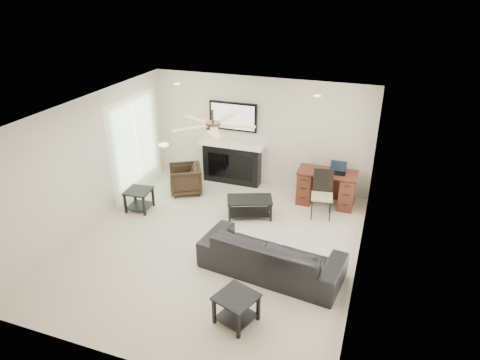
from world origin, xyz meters
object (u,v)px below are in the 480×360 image
(armchair, at_px, (185,179))
(desk, at_px, (326,188))
(sofa, at_px, (271,255))
(fireplace_unit, at_px, (231,144))
(coffee_table, at_px, (250,208))

(armchair, height_order, desk, desk)
(sofa, height_order, fireplace_unit, fireplace_unit)
(sofa, distance_m, desk, 2.68)
(armchair, relative_size, coffee_table, 0.77)
(sofa, height_order, desk, desk)
(coffee_table, bearing_deg, desk, 16.07)
(coffee_table, height_order, fireplace_unit, fireplace_unit)
(armchair, relative_size, desk, 0.57)
(coffee_table, bearing_deg, fireplace_unit, 101.97)
(armchair, bearing_deg, fireplace_unit, 106.99)
(armchair, distance_m, fireplace_unit, 1.31)
(coffee_table, bearing_deg, armchair, 140.79)
(sofa, bearing_deg, desk, -92.64)
(desk, bearing_deg, fireplace_unit, 171.43)
(coffee_table, relative_size, fireplace_unit, 0.47)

